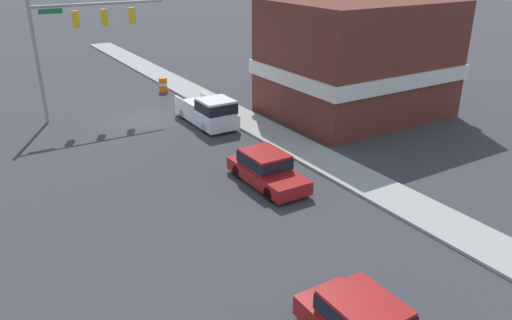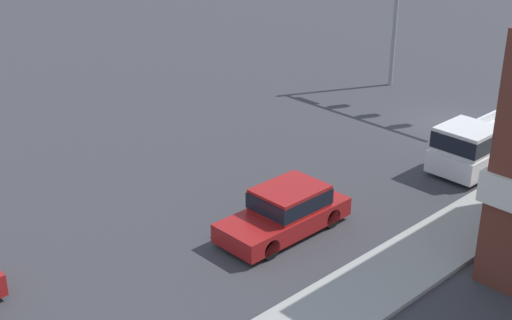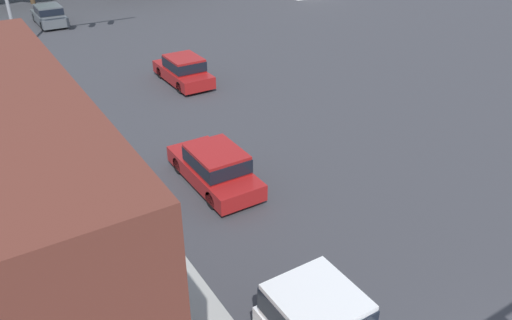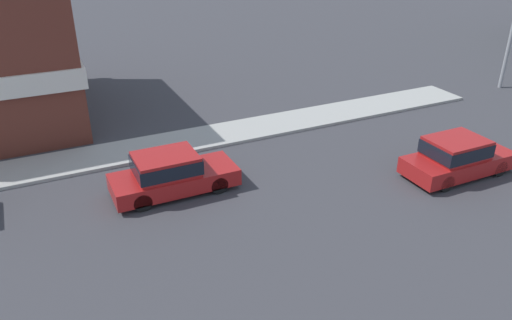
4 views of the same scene
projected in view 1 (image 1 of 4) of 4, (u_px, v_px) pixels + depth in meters
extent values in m
plane|color=#38383D|center=(142.00, 120.00, 32.75)|extent=(200.00, 200.00, 0.00)
cube|color=#9E9E99|center=(219.00, 106.00, 35.49)|extent=(2.40, 60.00, 0.14)
cylinder|color=gray|center=(38.00, 64.00, 30.75)|extent=(0.22, 0.22, 7.67)
cylinder|color=gray|center=(100.00, 4.00, 31.52)|extent=(8.46, 0.18, 0.18)
cube|color=gold|center=(76.00, 19.00, 31.07)|extent=(0.36, 0.36, 1.05)
sphere|color=yellow|center=(74.00, 14.00, 31.10)|extent=(0.22, 0.22, 0.22)
cube|color=gold|center=(105.00, 18.00, 31.95)|extent=(0.36, 0.36, 1.05)
sphere|color=yellow|center=(103.00, 12.00, 31.98)|extent=(0.22, 0.22, 0.22)
cube|color=gold|center=(132.00, 16.00, 32.83)|extent=(0.36, 0.36, 1.05)
sphere|color=yellow|center=(131.00, 11.00, 32.87)|extent=(0.22, 0.22, 0.22)
cube|color=#196B38|center=(50.00, 11.00, 30.16)|extent=(1.40, 0.04, 0.30)
cylinder|color=black|center=(300.00, 185.00, 22.88)|extent=(0.22, 0.66, 0.66)
cylinder|color=black|center=(269.00, 194.00, 22.08)|extent=(0.22, 0.66, 0.66)
cylinder|color=black|center=(266.00, 164.00, 25.12)|extent=(0.22, 0.66, 0.66)
cylinder|color=black|center=(237.00, 171.00, 24.31)|extent=(0.22, 0.66, 0.66)
cube|color=maroon|center=(268.00, 175.00, 23.53)|extent=(1.87, 4.61, 0.63)
cube|color=maroon|center=(264.00, 160.00, 23.48)|extent=(1.72, 2.21, 0.74)
cube|color=black|center=(264.00, 160.00, 23.48)|extent=(1.74, 2.30, 0.52)
cylinder|color=black|center=(356.00, 305.00, 15.14)|extent=(0.22, 0.66, 0.66)
cube|color=maroon|center=(364.00, 312.00, 13.52)|extent=(1.71, 2.16, 0.75)
cube|color=black|center=(364.00, 312.00, 13.52)|extent=(1.72, 2.24, 0.52)
cylinder|color=black|center=(231.00, 123.00, 31.14)|extent=(0.22, 0.66, 0.66)
cylinder|color=black|center=(205.00, 128.00, 30.26)|extent=(0.22, 0.66, 0.66)
cylinder|color=black|center=(207.00, 110.00, 33.70)|extent=(0.22, 0.66, 0.66)
cylinder|color=black|center=(183.00, 114.00, 32.83)|extent=(0.22, 0.66, 0.66)
cube|color=white|center=(206.00, 114.00, 31.87)|extent=(2.01, 5.28, 0.85)
cube|color=white|center=(216.00, 107.00, 30.41)|extent=(1.91, 2.00, 0.90)
cube|color=black|center=(216.00, 107.00, 30.41)|extent=(1.93, 2.09, 0.63)
cube|color=white|center=(211.00, 99.00, 33.00)|extent=(0.12, 2.97, 0.35)
cube|color=white|center=(185.00, 103.00, 32.08)|extent=(0.12, 2.97, 0.35)
cylinder|color=orange|center=(163.00, 85.00, 39.02)|extent=(0.64, 0.64, 1.12)
cylinder|color=white|center=(163.00, 84.00, 39.00)|extent=(0.66, 0.66, 0.20)
cube|color=brown|center=(357.00, 59.00, 32.72)|extent=(10.82, 8.73, 7.46)
cube|color=silver|center=(356.00, 69.00, 32.98)|extent=(11.12, 9.03, 0.90)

